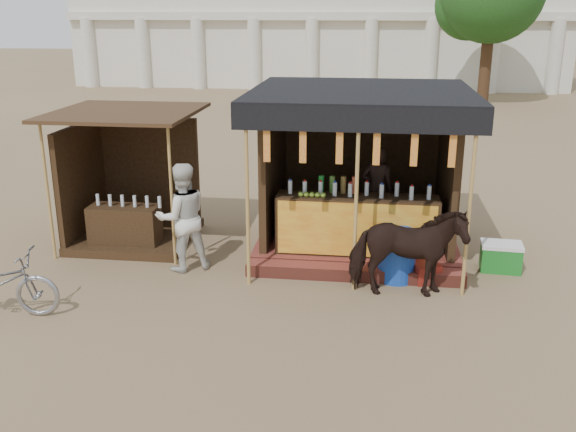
% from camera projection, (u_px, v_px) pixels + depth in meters
% --- Properties ---
extents(ground, '(120.00, 120.00, 0.00)m').
position_uv_depth(ground, '(272.00, 334.00, 8.34)').
color(ground, '#846B4C').
rests_on(ground, ground).
extents(main_stall, '(3.60, 3.61, 2.78)m').
position_uv_depth(main_stall, '(359.00, 192.00, 11.06)').
color(main_stall, brown).
rests_on(main_stall, ground).
extents(secondary_stall, '(2.40, 2.40, 2.38)m').
position_uv_depth(secondary_stall, '(125.00, 194.00, 11.52)').
color(secondary_stall, '#3B2915').
rests_on(secondary_stall, ground).
extents(cow, '(1.68, 0.85, 1.38)m').
position_uv_depth(cow, '(407.00, 252.00, 9.23)').
color(cow, black).
rests_on(cow, ground).
extents(bystander, '(1.07, 1.00, 1.76)m').
position_uv_depth(bystander, '(182.00, 217.00, 10.17)').
color(bystander, silver).
rests_on(bystander, ground).
extents(blue_barrel, '(0.60, 0.60, 0.80)m').
position_uv_depth(blue_barrel, '(397.00, 255.00, 9.90)').
color(blue_barrel, '#163FA8').
rests_on(blue_barrel, ground).
extents(red_crate, '(0.50, 0.52, 0.30)m').
position_uv_depth(red_crate, '(425.00, 272.00, 9.92)').
color(red_crate, maroon).
rests_on(red_crate, ground).
extents(cooler, '(0.67, 0.48, 0.46)m').
position_uv_depth(cooler, '(501.00, 257.00, 10.31)').
color(cooler, '#1A7723').
rests_on(cooler, ground).
extents(background_building, '(26.00, 7.45, 8.18)m').
position_uv_depth(background_building, '(318.00, 10.00, 35.62)').
color(background_building, silver).
rests_on(background_building, ground).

